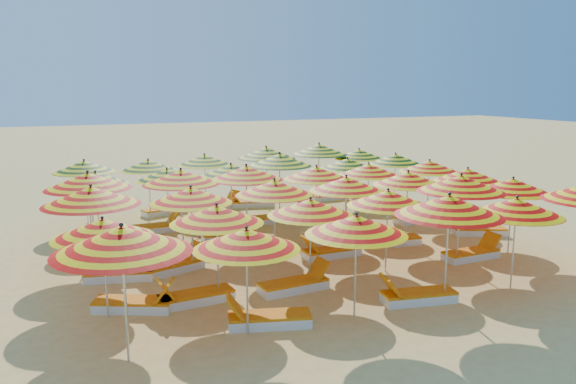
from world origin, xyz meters
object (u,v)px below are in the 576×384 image
Objects in this scene: umbrella_29 at (395,159)px; umbrella_34 at (319,150)px; umbrella_19 at (181,177)px; lounger_5 at (472,254)px; umbrella_30 at (84,167)px; umbrella_11 at (513,186)px; umbrella_26 at (231,170)px; lounger_11 at (227,235)px; lounger_8 at (330,252)px; lounger_10 at (478,230)px; lounger_17 at (251,203)px; umbrella_21 at (316,173)px; lounger_7 at (174,266)px; umbrella_35 at (359,154)px; umbrella_2 at (356,225)px; umbrella_3 at (449,206)px; umbrella_32 at (205,160)px; umbrella_8 at (310,207)px; umbrella_18 at (88,181)px; lounger_14 at (247,221)px; lounger_13 at (154,228)px; lounger_2 at (135,304)px; umbrella_0 at (122,240)px; lounger_19 at (369,195)px; lounger_1 at (417,296)px; umbrella_16 at (408,179)px; lounger_18 at (329,196)px; beachgoer_a at (300,207)px; lounger_9 at (391,240)px; lounger_6 at (121,274)px; umbrella_13 at (191,195)px; umbrella_22 at (369,170)px; umbrella_28 at (348,164)px; umbrella_20 at (246,173)px; umbrella_33 at (266,153)px; umbrella_14 at (274,188)px; umbrella_23 at (429,166)px; umbrella_10 at (461,184)px; lounger_4 at (295,284)px; umbrella_15 at (346,184)px; umbrella_6 at (103,229)px; umbrella_7 at (217,215)px; umbrella_25 at (167,175)px; beachgoer_b at (207,217)px; umbrella_4 at (517,207)px; umbrella_12 at (91,196)px; lounger_12 at (413,218)px; lounger_3 at (194,297)px.

umbrella_29 is 1.04× the size of umbrella_34.
umbrella_19 reaches higher than lounger_5.
umbrella_11 is at bearing -37.99° from umbrella_30.
umbrella_26 is 2.71m from lounger_11.
lounger_8 and lounger_10 have the same top height.
umbrella_21 is at bearing 108.68° from lounger_17.
lounger_7 and lounger_17 have the same top height.
umbrella_35 is 8.57m from lounger_11.
umbrella_2 is 2.33m from umbrella_3.
umbrella_8 is at bearing -88.36° from umbrella_32.
umbrella_18 is 8.35m from lounger_17.
lounger_8 is 1.01× the size of lounger_14.
lounger_2 is at bearing -104.29° from lounger_13.
umbrella_0 is 1.43× the size of lounger_19.
umbrella_16 is at bearing -112.03° from lounger_1.
lounger_14 is 0.97× the size of lounger_18.
umbrella_30 reaches higher than umbrella_16.
umbrella_26 is at bearing -25.41° from lounger_14.
beachgoer_a is (-2.21, 3.32, -1.39)m from umbrella_16.
umbrella_8 is 1.55× the size of lounger_9.
lounger_10 is (11.46, -0.02, 0.00)m from lounger_6.
umbrella_3 is at bearing -150.37° from umbrella_11.
umbrella_13 is at bearing 137.37° from umbrella_8.
umbrella_22 reaches higher than umbrella_26.
lounger_10 is (2.51, -4.47, -1.81)m from umbrella_28.
umbrella_20 is 2.31× the size of beachgoer_a.
umbrella_13 is 1.01× the size of umbrella_33.
umbrella_14 is 1.51× the size of lounger_6.
umbrella_23 is (2.41, 2.15, -0.03)m from umbrella_16.
umbrella_14 is at bearing 154.47° from umbrella_10.
umbrella_3 is at bearing -61.77° from lounger_13.
lounger_4 is at bearing -47.19° from umbrella_18.
umbrella_15 reaches higher than lounger_9.
umbrella_19 is (2.65, 4.75, 0.21)m from umbrella_6.
beachgoer_a is at bearing 10.01° from umbrella_18.
umbrella_7 is at bearing -35.51° from lounger_6.
umbrella_11 reaches higher than umbrella_25.
lounger_11 is at bearing -46.08° from umbrella_30.
lounger_4 is at bearing -38.27° from beachgoer_b.
umbrella_34 is at bearing -87.45° from lounger_9.
umbrella_18 reaches higher than umbrella_8.
umbrella_4 is 9.45m from umbrella_6.
lounger_5 is (3.07, -1.94, -1.92)m from umbrella_15.
umbrella_4 is at bearing -24.93° from umbrella_12.
umbrella_28 reaches higher than lounger_12.
umbrella_28 is at bearing -98.97° from lounger_1.
lounger_5 is at bearing 69.19° from lounger_10.
lounger_4 is (-4.95, -2.60, -1.89)m from umbrella_16.
umbrella_3 is 8.26m from lounger_6.
umbrella_10 is at bearing 176.41° from lounger_3.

